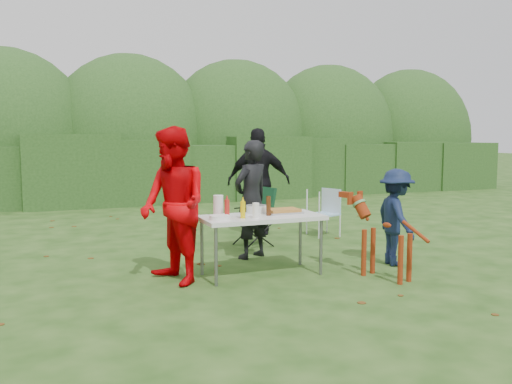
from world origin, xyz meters
name	(u,v)px	position (x,y,z in m)	size (l,w,h in m)	color
ground	(265,278)	(0.00, 0.00, 0.00)	(80.00, 80.00, 0.00)	#1E4211
hedge_row	(141,169)	(0.00, 8.00, 0.85)	(22.00, 1.40, 1.70)	#23471C
shrub_backdrop	(130,140)	(0.00, 9.60, 1.60)	(20.00, 2.60, 3.20)	#3D6628
folding_table	(261,220)	(0.03, 0.16, 0.69)	(1.50, 0.70, 0.74)	silver
person_cook	(251,199)	(0.26, 1.08, 0.83)	(0.60, 0.40, 1.66)	black
person_red_jacket	(174,206)	(-1.06, 0.20, 0.91)	(0.89, 0.69, 1.83)	#D20005
person_black_puffy	(259,182)	(1.06, 2.73, 0.92)	(1.08, 0.45, 1.85)	black
child	(396,217)	(1.88, -0.04, 0.64)	(0.83, 0.48, 1.28)	#121D3D
dog	(387,238)	(1.34, -0.57, 0.50)	(1.04, 0.42, 0.99)	maroon
camping_chair	(253,217)	(0.59, 1.82, 0.46)	(0.58, 0.58, 0.92)	#103920
lawn_chair	(323,212)	(2.04, 2.19, 0.40)	(0.48, 0.48, 0.81)	#419DD2
food_tray	(283,212)	(0.36, 0.26, 0.75)	(0.45, 0.30, 0.02)	#B7B7BA
focaccia_bread	(283,210)	(0.36, 0.26, 0.78)	(0.40, 0.26, 0.04)	#B67831
mustard_bottle	(243,210)	(-0.26, 0.06, 0.84)	(0.06, 0.06, 0.20)	yellow
ketchup_bottle	(227,209)	(-0.43, 0.13, 0.85)	(0.06, 0.06, 0.22)	red
beer_bottle	(268,206)	(0.11, 0.14, 0.86)	(0.06, 0.06, 0.24)	#47230F
paper_towel_roll	(218,206)	(-0.49, 0.29, 0.87)	(0.12, 0.12, 0.26)	white
cup_stack	(256,210)	(-0.11, 0.02, 0.83)	(0.08, 0.08, 0.18)	white
pasta_bowl	(256,209)	(0.06, 0.40, 0.79)	(0.26, 0.26, 0.10)	silver
plate_stack	(220,217)	(-0.55, 0.06, 0.77)	(0.24, 0.24, 0.05)	white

